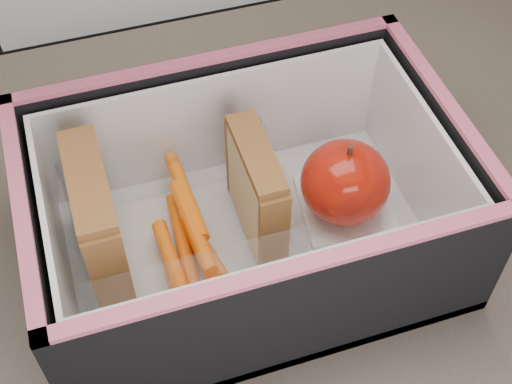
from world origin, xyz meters
TOP-DOWN VIEW (x-y plane):
  - kitchen_table at (0.00, 0.00)m, footprint 1.20×0.80m
  - lunch_bag at (0.02, -0.02)m, footprint 0.32×0.28m
  - plastic_tub at (-0.03, -0.01)m, footprint 0.17×0.12m
  - sandwich_left at (-0.09, -0.01)m, footprint 0.03×0.10m
  - sandwich_right at (0.04, -0.01)m, footprint 0.02×0.08m
  - carrot_sticks at (-0.03, -0.02)m, footprint 0.05×0.15m
  - paper_napkin at (0.11, -0.01)m, footprint 0.08×0.09m
  - red_apple at (0.11, -0.02)m, footprint 0.08×0.08m

SIDE VIEW (x-z plane):
  - kitchen_table at x=0.00m, z-range 0.28..1.03m
  - paper_napkin at x=0.11m, z-range 0.77..0.77m
  - carrot_sticks at x=-0.03m, z-range 0.77..0.80m
  - plastic_tub at x=-0.03m, z-range 0.77..0.83m
  - red_apple at x=0.11m, z-range 0.77..0.85m
  - sandwich_right at x=0.04m, z-range 0.77..0.86m
  - lunch_bag at x=0.02m, z-range 0.66..0.98m
  - sandwich_left at x=-0.09m, z-range 0.77..0.88m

